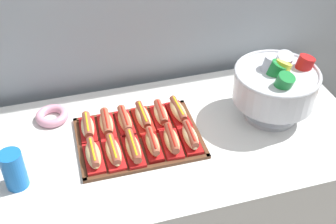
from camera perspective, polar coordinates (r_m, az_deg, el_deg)
The scene contains 17 objects.
buffet_table at distance 2.01m, azimuth 0.23°, elevation -10.98°, with size 1.56×0.78×0.77m.
serving_tray at distance 1.74m, azimuth -3.85°, elevation -3.40°, with size 0.49×0.37×0.01m.
hot_dog_0 at distance 1.64m, azimuth -9.70°, elevation -5.57°, with size 0.07×0.16×0.06m.
hot_dog_1 at distance 1.65m, azimuth -7.11°, elevation -5.19°, with size 0.07×0.17×0.06m.
hot_dog_2 at distance 1.66m, azimuth -4.55°, elevation -4.71°, with size 0.07×0.18×0.06m.
hot_dog_3 at distance 1.66m, azimuth -2.02°, elevation -4.19°, with size 0.06×0.15×0.06m.
hot_dog_4 at distance 1.68m, azimuth 0.47°, elevation -3.78°, with size 0.08×0.17×0.06m.
hot_dog_5 at distance 1.69m, azimuth 2.92°, elevation -3.29°, with size 0.07×0.16×0.06m.
hot_dog_6 at distance 1.77m, azimuth -10.41°, elevation -1.99°, with size 0.07×0.16×0.06m.
hot_dog_7 at distance 1.77m, azimuth -8.01°, elevation -1.58°, with size 0.07×0.16×0.06m.
hot_dog_8 at distance 1.78m, azimuth -5.63°, elevation -1.19°, with size 0.06×0.17×0.06m.
hot_dog_9 at distance 1.79m, azimuth -3.28°, elevation -0.73°, with size 0.07×0.17×0.06m.
hot_dog_10 at distance 1.80m, azimuth -0.95°, elevation -0.36°, with size 0.07×0.16×0.06m.
hot_dog_11 at distance 1.81m, azimuth 1.34°, elevation 0.05°, with size 0.07×0.17×0.06m.
punch_bowl at distance 1.81m, azimuth 13.87°, elevation 3.47°, with size 0.35×0.34×0.27m.
cup_stack at distance 1.61m, azimuth -19.44°, elevation -7.11°, with size 0.08×0.08×0.15m.
donut at distance 1.88m, azimuth -14.84°, elevation -0.48°, with size 0.14×0.14×0.04m.
Camera 1 is at (-0.37, -1.25, 1.94)m, focal length 46.82 mm.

